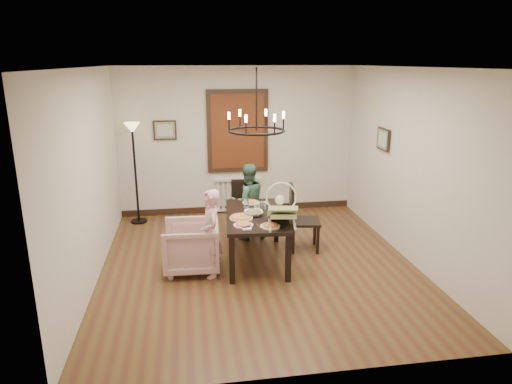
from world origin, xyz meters
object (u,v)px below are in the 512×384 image
object	(u,v)px
floor_lamp	(136,175)
dining_table	(256,220)
armchair	(191,246)
chair_right	(305,218)
seated_man	(248,208)
chair_far	(243,208)
elderly_woman	(211,241)
drinking_glass	(263,208)
baby_bouncer	(282,210)

from	to	relation	value
floor_lamp	dining_table	bearing A→B (deg)	-46.58
dining_table	armchair	xyz separation A→B (m)	(-0.97, -0.17, -0.29)
armchair	floor_lamp	world-z (taller)	floor_lamp
chair_right	seated_man	size ratio (longest dim) A/B	0.99
chair_far	elderly_woman	world-z (taller)	elderly_woman
armchair	drinking_glass	distance (m)	1.18
dining_table	chair_right	world-z (taller)	chair_right
chair_right	elderly_woman	bearing A→B (deg)	123.30
chair_right	elderly_woman	world-z (taller)	chair_right
floor_lamp	elderly_woman	bearing A→B (deg)	-63.29
chair_right	floor_lamp	bearing A→B (deg)	66.41
armchair	baby_bouncer	bearing A→B (deg)	78.69
dining_table	floor_lamp	world-z (taller)	floor_lamp
armchair	drinking_glass	size ratio (longest dim) A/B	5.00
dining_table	elderly_woman	distance (m)	0.81
elderly_woman	seated_man	world-z (taller)	seated_man
chair_far	elderly_woman	xyz separation A→B (m)	(-0.63, -1.51, 0.05)
armchair	elderly_woman	world-z (taller)	elderly_woman
elderly_woman	baby_bouncer	bearing A→B (deg)	77.45
armchair	chair_far	bearing A→B (deg)	147.54
chair_far	armchair	bearing A→B (deg)	-115.89
chair_far	floor_lamp	xyz separation A→B (m)	(-1.84, 0.89, 0.44)
drinking_glass	seated_man	bearing A→B (deg)	97.44
dining_table	seated_man	distance (m)	0.91
chair_far	elderly_woman	distance (m)	1.64
dining_table	chair_far	bearing A→B (deg)	97.92
chair_right	armchair	distance (m)	1.85
seated_man	drinking_glass	world-z (taller)	seated_man
chair_right	dining_table	bearing A→B (deg)	118.84
chair_far	chair_right	distance (m)	1.20
dining_table	chair_right	distance (m)	0.87
dining_table	armchair	size ratio (longest dim) A/B	2.07
seated_man	baby_bouncer	size ratio (longest dim) A/B	1.73
floor_lamp	baby_bouncer	bearing A→B (deg)	-48.83
seated_man	floor_lamp	bearing A→B (deg)	-41.84
elderly_woman	floor_lamp	xyz separation A→B (m)	(-1.21, 2.40, 0.39)
dining_table	floor_lamp	xyz separation A→B (m)	(-1.90, 2.00, 0.26)
elderly_woman	baby_bouncer	size ratio (longest dim) A/B	1.66
armchair	floor_lamp	xyz separation A→B (m)	(-0.93, 2.18, 0.55)
chair_far	drinking_glass	bearing A→B (deg)	-72.05
seated_man	drinking_glass	size ratio (longest dim) A/B	6.79
dining_table	baby_bouncer	distance (m)	0.62
drinking_glass	floor_lamp	bearing A→B (deg)	135.44
chair_far	floor_lamp	size ratio (longest dim) A/B	0.51
elderly_woman	floor_lamp	distance (m)	2.71
baby_bouncer	drinking_glass	distance (m)	0.55
armchair	floor_lamp	bearing A→B (deg)	-154.22
chair_right	armchair	xyz separation A→B (m)	(-1.78, -0.47, -0.17)
seated_man	baby_bouncer	bearing A→B (deg)	89.79
seated_man	drinking_glass	distance (m)	0.93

